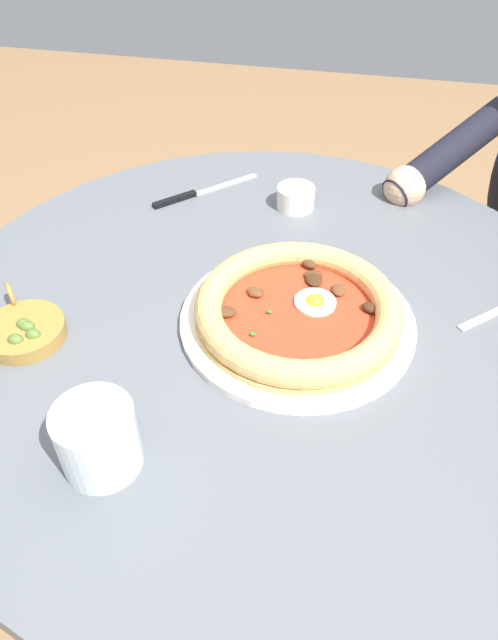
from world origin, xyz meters
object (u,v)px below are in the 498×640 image
dining_table (263,375)px  water_glass (99,442)px  olive_pan (24,330)px  ramekin_capers (294,196)px  steak_knife (191,195)px  pizza_on_plate (298,311)px

dining_table → water_glass: bearing=-112.9°
dining_table → olive_pan: 0.34m
olive_pan → water_glass: bearing=-41.5°
dining_table → water_glass: (-0.11, -0.27, 0.17)m
water_glass → olive_pan: size_ratio=0.73×
dining_table → ramekin_capers: bearing=90.5°
dining_table → water_glass: size_ratio=11.35×
steak_knife → olive_pan: 0.39m
pizza_on_plate → ramekin_capers: (-0.05, 0.28, -0.00)m
dining_table → ramekin_capers: (-0.00, 0.26, 0.15)m
dining_table → pizza_on_plate: bearing=-23.3°
pizza_on_plate → dining_table: bearing=156.7°
water_glass → ramekin_capers: bearing=78.1°
dining_table → steak_knife: 0.34m
water_glass → olive_pan: (-0.17, 0.15, -0.02)m
steak_knife → olive_pan: (-0.10, -0.37, 0.01)m
pizza_on_plate → olive_pan: pizza_on_plate is taller
water_glass → olive_pan: 0.23m
dining_table → steak_knife: steak_knife is taller
steak_knife → ramekin_capers: 0.18m
dining_table → pizza_on_plate: pizza_on_plate is taller
water_glass → ramekin_capers: size_ratio=1.30×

